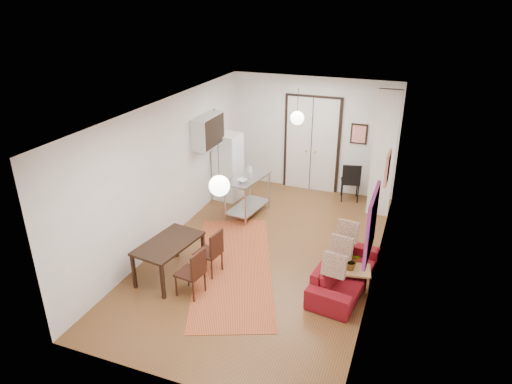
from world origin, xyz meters
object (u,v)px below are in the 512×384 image
(black_side_chair, at_px, (351,177))
(dining_chair_near, at_px, (210,246))
(sofa, at_px, (345,273))
(kitchen_counter, at_px, (248,190))
(dining_table, at_px, (169,246))
(coffee_table, at_px, (347,271))
(dining_chair_far, at_px, (192,266))
(fridge, at_px, (228,167))

(black_side_chair, bearing_deg, dining_chair_near, 53.57)
(sofa, distance_m, kitchen_counter, 3.36)
(kitchen_counter, bearing_deg, dining_table, -89.60)
(coffee_table, relative_size, dining_chair_far, 0.97)
(dining_chair_far, bearing_deg, black_side_chair, 167.28)
(kitchen_counter, xyz_separation_m, fridge, (-0.78, 0.67, 0.23))
(sofa, xyz_separation_m, fridge, (-3.42, 2.73, 0.55))
(kitchen_counter, bearing_deg, dining_chair_far, -77.97)
(dining_chair_near, distance_m, black_side_chair, 4.55)
(black_side_chair, bearing_deg, coffee_table, 86.63)
(black_side_chair, bearing_deg, fridge, 8.17)
(coffee_table, height_order, kitchen_counter, kitchen_counter)
(fridge, xyz_separation_m, dining_table, (0.40, -3.52, -0.20))
(fridge, height_order, dining_chair_far, fridge)
(sofa, bearing_deg, dining_chair_near, 106.34)
(dining_table, bearing_deg, fridge, 96.50)
(kitchen_counter, height_order, dining_chair_far, kitchen_counter)
(dining_chair_near, bearing_deg, black_side_chair, 164.16)
(coffee_table, bearing_deg, dining_chair_near, -170.56)
(fridge, bearing_deg, dining_table, -78.13)
(kitchen_counter, bearing_deg, sofa, -30.03)
(coffee_table, xyz_separation_m, kitchen_counter, (-2.67, 2.01, 0.30))
(sofa, xyz_separation_m, black_side_chair, (-0.57, 3.81, 0.29))
(dining_table, relative_size, dining_chair_near, 1.56)
(black_side_chair, bearing_deg, dining_table, 49.46)
(coffee_table, bearing_deg, black_side_chair, 99.17)
(dining_chair_near, relative_size, black_side_chair, 0.90)
(sofa, relative_size, dining_chair_far, 2.19)
(kitchen_counter, relative_size, dining_chair_near, 1.47)
(sofa, xyz_separation_m, kitchen_counter, (-2.64, 2.06, 0.32))
(dining_table, distance_m, dining_chair_far, 0.67)
(sofa, distance_m, fridge, 4.41)
(sofa, height_order, dining_chair_near, dining_chair_near)
(coffee_table, xyz_separation_m, dining_table, (-3.05, -0.84, 0.32))
(sofa, relative_size, dining_table, 1.41)
(coffee_table, relative_size, dining_chair_near, 0.97)
(sofa, relative_size, dining_chair_near, 2.19)
(fridge, bearing_deg, dining_chair_near, -66.65)
(fridge, distance_m, dining_chair_far, 3.93)
(fridge, height_order, black_side_chair, fridge)
(kitchen_counter, height_order, dining_chair_near, kitchen_counter)
(fridge, xyz_separation_m, dining_chair_near, (1.00, -3.08, -0.33))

